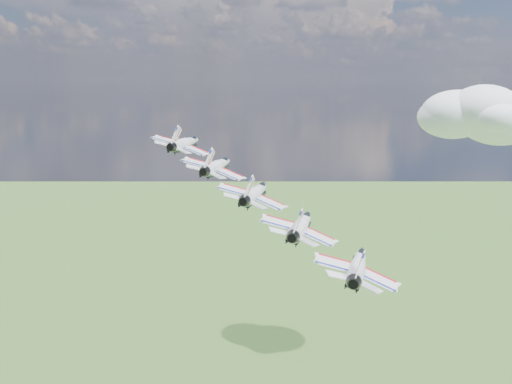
% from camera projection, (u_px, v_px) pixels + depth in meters
% --- Properties ---
extents(cloud_far, '(55.01, 43.23, 21.61)m').
position_uv_depth(cloud_far, '(468.00, 111.00, 257.61)').
color(cloud_far, white).
extents(jet_0, '(11.41, 15.07, 6.96)m').
position_uv_depth(jet_0, '(186.00, 143.00, 98.36)').
color(jet_0, white).
extents(jet_1, '(11.41, 15.07, 6.96)m').
position_uv_depth(jet_1, '(218.00, 165.00, 90.60)').
color(jet_1, silver).
extents(jet_2, '(11.41, 15.07, 6.96)m').
position_uv_depth(jet_2, '(256.00, 192.00, 82.84)').
color(jet_2, silver).
extents(jet_3, '(11.41, 15.07, 6.96)m').
position_uv_depth(jet_3, '(302.00, 224.00, 75.08)').
color(jet_3, white).
extents(jet_4, '(11.41, 15.07, 6.96)m').
position_uv_depth(jet_4, '(358.00, 264.00, 67.32)').
color(jet_4, white).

